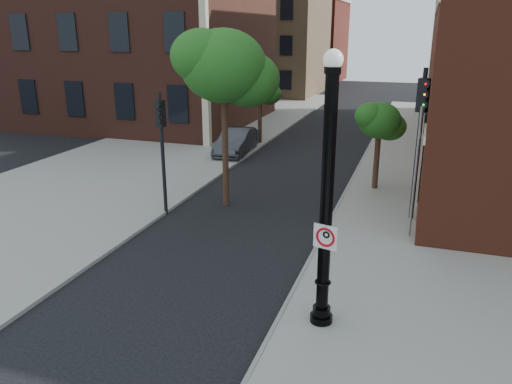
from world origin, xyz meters
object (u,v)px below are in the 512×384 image
(no_parking_sign, at_px, (325,237))
(parked_car, at_px, (237,141))
(traffic_signal_left, at_px, (161,134))
(lamppost, at_px, (326,210))
(traffic_signal_right, at_px, (421,121))

(no_parking_sign, height_order, parked_car, no_parking_sign)
(traffic_signal_left, bearing_deg, parked_car, 102.36)
(lamppost, bearing_deg, parked_car, 117.22)
(lamppost, height_order, parked_car, lamppost)
(lamppost, height_order, traffic_signal_right, lamppost)
(no_parking_sign, distance_m, traffic_signal_left, 9.13)
(lamppost, relative_size, traffic_signal_left, 1.38)
(parked_car, xyz_separation_m, traffic_signal_right, (9.65, -7.62, 2.96))
(traffic_signal_left, xyz_separation_m, traffic_signal_right, (8.83, 2.19, 0.59))
(no_parking_sign, xyz_separation_m, traffic_signal_right, (1.73, 7.87, 1.34))
(traffic_signal_right, bearing_deg, parked_car, 165.97)
(no_parking_sign, bearing_deg, traffic_signal_right, 90.89)
(lamppost, xyz_separation_m, no_parking_sign, (0.04, -0.16, -0.57))
(lamppost, relative_size, traffic_signal_right, 1.16)
(traffic_signal_left, bearing_deg, traffic_signal_right, 21.47)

